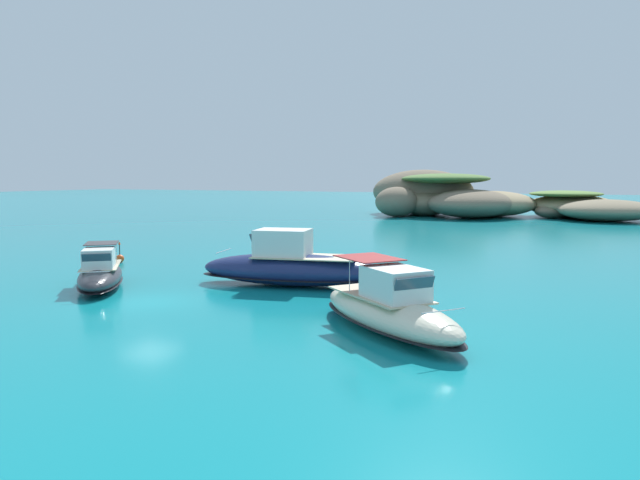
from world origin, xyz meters
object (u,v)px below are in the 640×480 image
at_px(motorboat_cream, 389,310).
at_px(motorboat_navy, 291,267).
at_px(islet_small, 583,207).
at_px(islet_large, 447,197).
at_px(motorboat_charcoal, 100,274).
at_px(channel_buoy, 120,258).

bearing_deg(motorboat_cream, motorboat_navy, 137.97).
bearing_deg(islet_small, motorboat_cream, -95.58).
bearing_deg(motorboat_cream, islet_small, 84.42).
relative_size(islet_small, motorboat_navy, 2.14).
bearing_deg(islet_small, islet_large, -174.66).
height_order(motorboat_cream, motorboat_charcoal, motorboat_cream).
bearing_deg(channel_buoy, motorboat_navy, -10.01).
xyz_separation_m(islet_large, islet_small, (19.40, 1.81, -1.19)).
bearing_deg(islet_large, channel_buoy, -99.49).
xyz_separation_m(islet_small, motorboat_charcoal, (-23.65, -68.87, -0.89)).
xyz_separation_m(islet_large, channel_buoy, (-9.96, -59.58, -2.47)).
relative_size(motorboat_navy, channel_buoy, 7.32).
bearing_deg(motorboat_charcoal, motorboat_cream, -7.21).
bearing_deg(motorboat_navy, islet_small, 77.06).
bearing_deg(motorboat_cream, islet_large, 100.21).
bearing_deg(islet_small, motorboat_charcoal, -108.95).
bearing_deg(islet_large, islet_small, 5.34).
height_order(islet_large, motorboat_navy, islet_large).
distance_m(islet_small, motorboat_cream, 71.32).
bearing_deg(islet_small, motorboat_navy, -102.94).
xyz_separation_m(islet_small, motorboat_cream, (-6.94, -70.98, -0.76)).
distance_m(motorboat_cream, motorboat_navy, 10.45).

